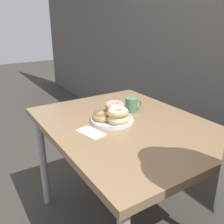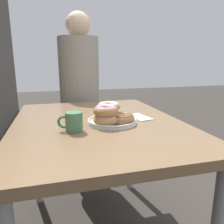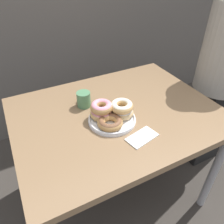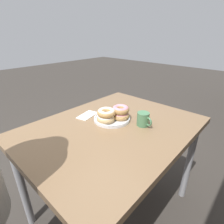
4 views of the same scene
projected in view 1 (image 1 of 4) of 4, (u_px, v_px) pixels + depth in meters
name	position (u px, v px, depth m)	size (l,w,h in m)	color
dining_table	(127.00, 135.00, 1.48)	(1.13, 0.87, 0.76)	#846647
donut_plate	(113.00, 114.00, 1.45)	(0.27, 0.26, 0.10)	white
coffee_mug	(132.00, 104.00, 1.61)	(0.08, 0.11, 0.09)	#4C7F56
napkin	(91.00, 133.00, 1.32)	(0.17, 0.12, 0.01)	white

